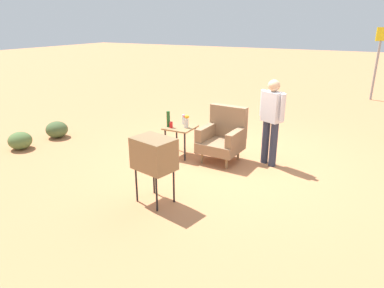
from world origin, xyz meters
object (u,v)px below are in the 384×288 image
object	(u,v)px
soda_can_red	(171,125)
bottle_wine_green	(168,119)
tv_on_stand	(154,154)
road_sign	(377,60)
side_table	(180,131)
person_standing	(271,117)
armchair	(223,136)
bottle_short_clear	(184,119)
flower_vase	(186,120)

from	to	relation	value
soda_can_red	bottle_wine_green	bearing A→B (deg)	156.06
tv_on_stand	bottle_wine_green	size ratio (longest dim) A/B	3.22
tv_on_stand	road_sign	bearing A→B (deg)	74.93
bottle_wine_green	soda_can_red	distance (m)	0.14
side_table	tv_on_stand	bearing A→B (deg)	-71.24
tv_on_stand	person_standing	distance (m)	2.53
armchair	side_table	size ratio (longest dim) A/B	1.74
bottle_short_clear	bottle_wine_green	distance (m)	0.36
side_table	person_standing	distance (m)	1.83
bottle_short_clear	flower_vase	xyz separation A→B (m)	(0.17, -0.20, 0.05)
armchair	bottle_wine_green	size ratio (longest dim) A/B	3.31
side_table	flower_vase	size ratio (longest dim) A/B	2.30
person_standing	bottle_short_clear	size ratio (longest dim) A/B	8.20
tv_on_stand	bottle_short_clear	size ratio (longest dim) A/B	5.15
bottle_wine_green	soda_can_red	xyz separation A→B (m)	(0.09, -0.04, -0.10)
bottle_wine_green	flower_vase	world-z (taller)	bottle_wine_green
bottle_short_clear	soda_can_red	world-z (taller)	bottle_short_clear
side_table	flower_vase	world-z (taller)	flower_vase
road_sign	soda_can_red	distance (m)	8.70
soda_can_red	armchair	bearing A→B (deg)	18.29
person_standing	road_sign	world-z (taller)	road_sign
side_table	person_standing	xyz separation A→B (m)	(1.74, 0.38, 0.42)
soda_can_red	person_standing	bearing A→B (deg)	15.71
armchair	tv_on_stand	world-z (taller)	armchair
person_standing	bottle_wine_green	world-z (taller)	person_standing
person_standing	tv_on_stand	bearing A→B (deg)	-115.77
bottle_short_clear	soda_can_red	size ratio (longest dim) A/B	1.64
bottle_short_clear	flower_vase	distance (m)	0.27
side_table	tv_on_stand	world-z (taller)	tv_on_stand
road_sign	bottle_wine_green	size ratio (longest dim) A/B	7.63
side_table	bottle_short_clear	bearing A→B (deg)	101.33
bottle_short_clear	bottle_wine_green	world-z (taller)	bottle_wine_green
person_standing	soda_can_red	bearing A→B (deg)	-164.29
armchair	flower_vase	bearing A→B (deg)	-166.55
armchair	bottle_short_clear	world-z (taller)	armchair
road_sign	bottle_wine_green	world-z (taller)	road_sign
tv_on_stand	bottle_short_clear	bearing A→B (deg)	108.05
road_sign	side_table	bearing A→B (deg)	-112.61
tv_on_stand	bottle_short_clear	xyz separation A→B (m)	(-0.68, 2.10, -0.07)
armchair	flower_vase	world-z (taller)	armchair
bottle_short_clear	flower_vase	size ratio (longest dim) A/B	0.75
flower_vase	road_sign	bearing A→B (deg)	68.19
road_sign	flower_vase	bearing A→B (deg)	-111.81
tv_on_stand	soda_can_red	distance (m)	1.92
person_standing	road_sign	xyz separation A→B (m)	(1.52, 7.46, 0.44)
side_table	road_sign	world-z (taller)	road_sign
person_standing	soda_can_red	world-z (taller)	person_standing
tv_on_stand	soda_can_red	bearing A→B (deg)	113.86
armchair	person_standing	size ratio (longest dim) A/B	0.65
side_table	flower_vase	bearing A→B (deg)	3.85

